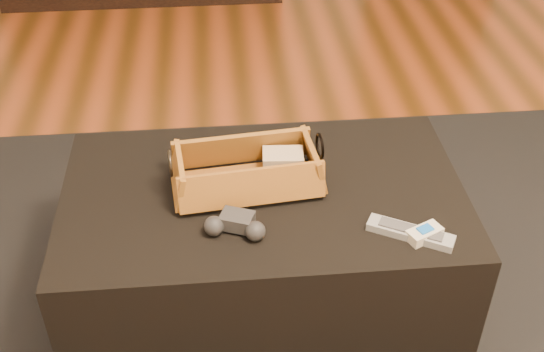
{
  "coord_description": "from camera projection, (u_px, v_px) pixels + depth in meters",
  "views": [
    {
      "loc": [
        -0.02,
        -1.18,
        1.49
      ],
      "look_at": [
        0.1,
        0.11,
        0.49
      ],
      "focal_mm": 45.0,
      "sensor_mm": 36.0,
      "label": 1
    }
  ],
  "objects": [
    {
      "name": "area_rug",
      "position": [
        266.0,
        321.0,
        1.91
      ],
      "size": [
        2.6,
        2.0,
        0.01
      ],
      "primitive_type": "cube",
      "color": "black",
      "rests_on": "floor"
    },
    {
      "name": "wicker_basket",
      "position": [
        247.0,
        172.0,
        1.68
      ],
      "size": [
        0.39,
        0.23,
        0.13
      ],
      "color": "#9E5A23",
      "rests_on": "ottoman"
    },
    {
      "name": "floor",
      "position": [
        240.0,
        349.0,
        1.84
      ],
      "size": [
        5.0,
        5.5,
        0.01
      ],
      "primitive_type": "cube",
      "color": "brown",
      "rests_on": "ground"
    },
    {
      "name": "tv_remote",
      "position": [
        241.0,
        183.0,
        1.68
      ],
      "size": [
        0.2,
        0.08,
        0.02
      ],
      "primitive_type": "cube",
      "rotation": [
        0.0,
        0.0,
        0.21
      ],
      "color": "black",
      "rests_on": "wicker_basket"
    },
    {
      "name": "silver_remote",
      "position": [
        411.0,
        232.0,
        1.55
      ],
      "size": [
        0.2,
        0.13,
        0.02
      ],
      "color": "#93969A",
      "rests_on": "ottoman"
    },
    {
      "name": "ottoman",
      "position": [
        264.0,
        252.0,
        1.82
      ],
      "size": [
        1.0,
        0.6,
        0.42
      ],
      "primitive_type": "cube",
      "color": "black",
      "rests_on": "area_rug"
    },
    {
      "name": "cream_gadget",
      "position": [
        424.0,
        234.0,
        1.54
      ],
      "size": [
        0.09,
        0.07,
        0.03
      ],
      "color": "beige",
      "rests_on": "ottoman"
    },
    {
      "name": "game_controller",
      "position": [
        236.0,
        225.0,
        1.55
      ],
      "size": [
        0.15,
        0.11,
        0.05
      ],
      "color": "#28282A",
      "rests_on": "ottoman"
    },
    {
      "name": "cloth_bundle",
      "position": [
        283.0,
        162.0,
        1.72
      ],
      "size": [
        0.11,
        0.08,
        0.06
      ],
      "primitive_type": "cube",
      "rotation": [
        0.0,
        0.0,
        -0.07
      ],
      "color": "tan",
      "rests_on": "wicker_basket"
    }
  ]
}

